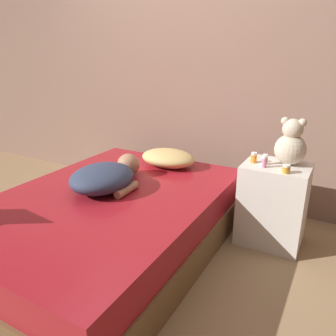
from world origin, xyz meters
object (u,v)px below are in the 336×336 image
bottle_clear (265,159)px  teddy_bear (291,144)px  bottle_orange (254,158)px  bottle_pink (264,162)px  bottle_amber (286,169)px  pillow (168,158)px  person_lying (106,176)px

bottle_clear → teddy_bear: bearing=30.5°
teddy_bear → bottle_orange: teddy_bear is taller
bottle_pink → bottle_amber: bottle_pink is taller
pillow → bottle_pink: 0.87m
pillow → person_lying: person_lying is taller
person_lying → teddy_bear: size_ratio=1.99×
person_lying → bottle_pink: size_ratio=7.98×
person_lying → teddy_bear: teddy_bear is taller
bottle_clear → bottle_orange: bottle_orange is taller
person_lying → teddy_bear: (1.14, 0.67, 0.23)m
bottle_orange → bottle_pink: bearing=-37.1°
pillow → bottle_orange: size_ratio=6.30×
bottle_orange → bottle_clear: bearing=-1.3°
teddy_bear → bottle_pink: size_ratio=4.02×
person_lying → bottle_pink: bottle_pink is taller
pillow → bottle_clear: 0.85m
teddy_bear → bottle_amber: (0.02, -0.20, -0.12)m
teddy_bear → bottle_amber: size_ratio=5.85×
teddy_bear → bottle_amber: teddy_bear is taller
teddy_bear → bottle_pink: 0.23m
bottle_pink → bottle_clear: 0.07m
bottle_amber → pillow: bearing=170.0°
person_lying → bottle_amber: 1.25m
pillow → bottle_pink: bearing=-9.0°
bottle_pink → bottle_amber: 0.16m
pillow → person_lying: size_ratio=0.72×
person_lying → bottle_amber: size_ratio=11.62×
teddy_bear → bottle_clear: size_ratio=4.51×
pillow → bottle_orange: bottle_orange is taller
pillow → person_lying: 0.67m
person_lying → bottle_orange: bottle_orange is taller
pillow → teddy_bear: (0.98, 0.02, 0.25)m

